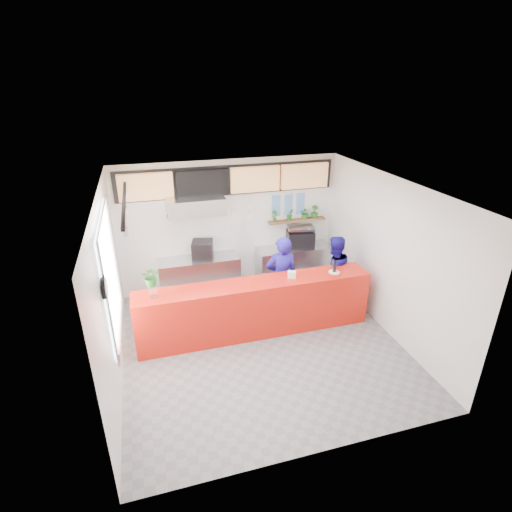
{
  "coord_description": "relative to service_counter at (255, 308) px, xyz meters",
  "views": [
    {
      "loc": [
        -1.82,
        -5.9,
        4.61
      ],
      "look_at": [
        0.1,
        0.7,
        1.5
      ],
      "focal_mm": 28.0,
      "sensor_mm": 36.0,
      "label": 1
    }
  ],
  "objects": [
    {
      "name": "photo_frame_c",
      "position": [
        1.7,
        2.08,
        1.45
      ],
      "size": [
        0.2,
        0.02,
        0.25
      ],
      "primitive_type": "cube",
      "color": "#598CBF",
      "rests_on": "wall_back"
    },
    {
      "name": "dec_plate_c",
      "position": [
        0.15,
        2.07,
        0.9
      ],
      "size": [
        0.24,
        0.03,
        0.24
      ],
      "primitive_type": "cylinder",
      "rotation": [
        1.57,
        0.0,
        0.0
      ],
      "color": "silver",
      "rests_on": "wall_back"
    },
    {
      "name": "dec_plate_b",
      "position": [
        0.45,
        2.07,
        1.1
      ],
      "size": [
        0.24,
        0.03,
        0.24
      ],
      "primitive_type": "cylinder",
      "rotation": [
        1.57,
        0.0,
        0.0
      ],
      "color": "silver",
      "rests_on": "wall_back"
    },
    {
      "name": "staff_center",
      "position": [
        0.69,
        0.46,
        0.33
      ],
      "size": [
        0.7,
        0.51,
        1.76
      ],
      "primitive_type": "imported",
      "rotation": [
        0.0,
        0.0,
        2.99
      ],
      "color": "#1B148D",
      "rests_on": "ground"
    },
    {
      "name": "espresso_machine",
      "position": [
        1.62,
        1.8,
        0.55
      ],
      "size": [
        0.69,
        0.54,
        0.4
      ],
      "primitive_type": "cube",
      "rotation": [
        0.0,
        0.0,
        -0.18
      ],
      "color": "black",
      "rests_on": "right_bench"
    },
    {
      "name": "hood_lip",
      "position": [
        -0.8,
        1.75,
        1.4
      ],
      "size": [
        1.2,
        0.69,
        0.31
      ],
      "primitive_type": "cube",
      "rotation": [
        -0.35,
        0.0,
        0.0
      ],
      "color": "#B2B5BA",
      "rests_on": "ceiling"
    },
    {
      "name": "track_rail",
      "position": [
        -2.1,
        -0.4,
        2.39
      ],
      "size": [
        0.05,
        2.4,
        0.04
      ],
      "primitive_type": "cube",
      "color": "black",
      "rests_on": "ceiling"
    },
    {
      "name": "right_bench",
      "position": [
        1.5,
        1.8,
        -0.1
      ],
      "size": [
        1.8,
        0.6,
        0.9
      ],
      "primitive_type": "cube",
      "color": "#B2B5BA",
      "rests_on": "ground"
    },
    {
      "name": "wall_clock_face",
      "position": [
        -2.43,
        -1.3,
        1.5
      ],
      "size": [
        0.02,
        0.26,
        0.26
      ],
      "primitive_type": "cylinder",
      "rotation": [
        0.0,
        1.57,
        0.0
      ],
      "color": "white",
      "rests_on": "wall_left"
    },
    {
      "name": "window_frame",
      "position": [
        -2.45,
        -0.1,
        1.15
      ],
      "size": [
        0.03,
        2.3,
        2.0
      ],
      "primitive_type": "cube",
      "color": "#B2B5BA",
      "rests_on": "wall_left"
    },
    {
      "name": "prep_bench",
      "position": [
        -0.8,
        1.8,
        -0.1
      ],
      "size": [
        1.8,
        0.6,
        0.9
      ],
      "primitive_type": "cube",
      "color": "#B2B5BA",
      "rests_on": "ground"
    },
    {
      "name": "herb_shelf",
      "position": [
        1.6,
        2.0,
        0.95
      ],
      "size": [
        1.4,
        0.18,
        0.04
      ],
      "primitive_type": "cube",
      "color": "brown",
      "rests_on": "wall_back"
    },
    {
      "name": "photo_frame_d",
      "position": [
        1.1,
        2.08,
        1.2
      ],
      "size": [
        0.2,
        0.02,
        0.25
      ],
      "primitive_type": "cube",
      "color": "#598CBF",
      "rests_on": "wall_back"
    },
    {
      "name": "window_pane",
      "position": [
        -2.47,
        -0.1,
        1.15
      ],
      "size": [
        0.04,
        2.2,
        1.9
      ],
      "primitive_type": "cube",
      "color": "silver",
      "rests_on": "wall_left"
    },
    {
      "name": "basil_vase",
      "position": [
        -1.84,
        -0.0,
        0.95
      ],
      "size": [
        0.34,
        0.3,
        0.35
      ],
      "primitive_type": "imported",
      "rotation": [
        0.0,
        0.0,
        -0.08
      ],
      "color": "#246724",
      "rests_on": "glass_vase"
    },
    {
      "name": "white_plate",
      "position": [
        1.6,
        -0.03,
        0.56
      ],
      "size": [
        0.24,
        0.24,
        0.02
      ],
      "primitive_type": "cylinder",
      "rotation": [
        0.0,
        0.0,
        -0.11
      ],
      "color": "white",
      "rests_on": "service_counter"
    },
    {
      "name": "photo_frame_b",
      "position": [
        1.4,
        2.08,
        1.45
      ],
      "size": [
        0.2,
        0.02,
        0.25
      ],
      "primitive_type": "cube",
      "color": "#598CBF",
      "rests_on": "wall_back"
    },
    {
      "name": "dec_plate_d",
      "position": [
        0.5,
        2.07,
        1.35
      ],
      "size": [
        0.24,
        0.03,
        0.24
      ],
      "primitive_type": "cylinder",
      "rotation": [
        1.57,
        0.0,
        0.0
      ],
      "color": "silver",
      "rests_on": "wall_back"
    },
    {
      "name": "panini_oven",
      "position": [
        -0.7,
        1.8,
        0.55
      ],
      "size": [
        0.54,
        0.54,
        0.4
      ],
      "primitive_type": "cube",
      "rotation": [
        0.0,
        0.0,
        -0.25
      ],
      "color": "black",
      "rests_on": "prep_bench"
    },
    {
      "name": "herb_d",
      "position": [
        2.04,
        2.0,
        1.12
      ],
      "size": [
        0.19,
        0.18,
        0.3
      ],
      "primitive_type": "imported",
      "rotation": [
        0.0,
        0.0,
        -0.19
      ],
      "color": "#246724",
      "rests_on": "herb_shelf"
    },
    {
      "name": "espresso_tray",
      "position": [
        1.62,
        1.8,
        0.83
      ],
      "size": [
        0.67,
        0.53,
        0.06
      ],
      "primitive_type": "cube",
      "rotation": [
        0.0,
        0.0,
        -0.21
      ],
      "color": "#B4B5BC",
      "rests_on": "espresso_machine"
    },
    {
      "name": "ceiling",
      "position": [
        0.0,
        -0.4,
        2.45
      ],
      "size": [
        5.0,
        5.0,
        0.0
      ],
      "primitive_type": "plane",
      "rotation": [
        3.14,
        0.0,
        0.0
      ],
      "color": "silver"
    },
    {
      "name": "extraction_hood",
      "position": [
        -0.8,
        1.75,
        1.6
      ],
      "size": [
        1.2,
        0.7,
        0.35
      ],
      "primitive_type": "cube",
      "color": "#B2B5BA",
      "rests_on": "ceiling"
    },
    {
      "name": "menu_board_far_right",
      "position": [
        1.73,
        1.98,
        2.0
      ],
      "size": [
        1.1,
        0.1,
        0.55
      ],
      "primitive_type": "cube",
      "color": "tan",
      "rests_on": "wall_back"
    },
    {
      "name": "wall_clock_rim",
      "position": [
        -2.46,
        -1.3,
        1.5
      ],
      "size": [
        0.05,
        0.3,
        0.3
      ],
      "primitive_type": "cylinder",
      "rotation": [
        0.0,
        1.57,
        0.0
      ],
      "color": "black",
      "rests_on": "wall_left"
    },
    {
      "name": "herb_a",
      "position": [
        1.04,
        2.0,
        1.11
      ],
      "size": [
        0.17,
        0.14,
        0.29
      ],
      "primitive_type": "imported",
      "rotation": [
        0.0,
        0.0,
        0.27
      ],
      "color": "#246724",
      "rests_on": "herb_shelf"
    },
    {
      "name": "cream_band",
      "position": [
        0.0,
        2.09,
        2.05
      ],
      "size": [
        5.0,
        0.02,
        0.8
      ],
      "primitive_type": "cube",
      "color": "beige",
      "rests_on": "wall_back"
    },
    {
      "name": "wall_right",
      "position": [
        2.5,
        -0.4,
        0.95
      ],
      "size": [
        0.0,
        5.0,
        5.0
      ],
      "primitive_type": "plane",
      "rotation": [
        1.57,
        0.0,
        -1.57
      ],
      "color": "white",
      "rests_on": "ground"
    },
    {
      "name": "photo_frame_a",
      "position": [
        1.1,
        2.08,
        1.45
      ],
      "size": [
        0.2,
        0.02,
        0.25
      ],
      "primitive_type": "cube",
      "color": "#598CBF",
      "rests_on": "wall_back"
    },
    {
      "name": "wall_back",
      "position": [
        0.0,
        2.1,
        0.95
      ],
      "size": [
        5.0,
        0.0,
        5.0
      ],
      "primitive_type": "plane",
      "rotation": [
        1.57,
        0.0,
        0.0
      ],
      "color": "white",
      "rests_on": "ground"
    },
    {
      "name": "soffit",
      "position": [
        0.0,
        2.06,
        2.0
      ],
      "size": [
        4.8,
        0.04,
        0.65
      ],
      "primitive_type": "cube",
      "color": "black",
      "rests_on": "wall_back"
    },
    {
      "name": "herb_b",
      "position": [
        1.43,
        2.0,
        1.11
      ],
      "size": [
        0.16,
        0.13,
        0.28
      ],
      "primitive_type": "imported",
      "rotation": [
        0.0,
        0.0,
        0.06
      ],
      "color": "#246724",
      "rests_on": "herb_shelf"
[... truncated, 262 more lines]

